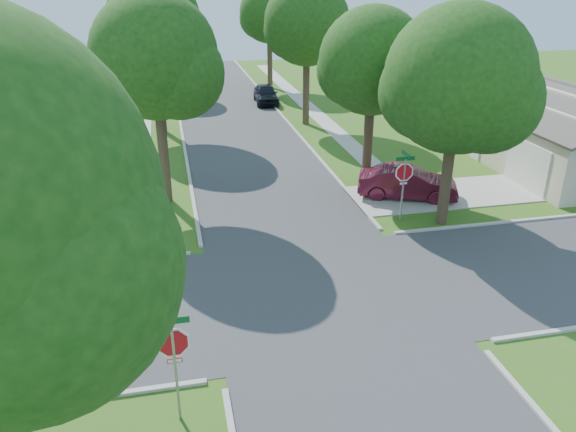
# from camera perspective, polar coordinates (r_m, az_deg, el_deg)

# --- Properties ---
(ground) EXTENTS (100.00, 100.00, 0.00)m
(ground) POSITION_cam_1_polar(r_m,az_deg,el_deg) (18.42, 3.38, -7.73)
(ground) COLOR #3C601A
(ground) RESTS_ON ground
(road_ns) EXTENTS (7.00, 100.00, 0.02)m
(road_ns) POSITION_cam_1_polar(r_m,az_deg,el_deg) (18.42, 3.38, -7.71)
(road_ns) COLOR #333335
(road_ns) RESTS_ON ground
(sidewalk_ne) EXTENTS (1.20, 40.00, 0.04)m
(sidewalk_ne) POSITION_cam_1_polar(r_m,az_deg,el_deg) (43.47, 2.01, 11.08)
(sidewalk_ne) COLOR #9E9B91
(sidewalk_ne) RESTS_ON ground
(sidewalk_nw) EXTENTS (1.20, 40.00, 0.04)m
(sidewalk_nw) POSITION_cam_1_polar(r_m,az_deg,el_deg) (42.22, -14.52, 9.96)
(sidewalk_nw) COLOR #9E9B91
(sidewalk_nw) RESTS_ON ground
(driveway) EXTENTS (8.80, 3.60, 0.05)m
(driveway) POSITION_cam_1_polar(r_m,az_deg,el_deg) (27.11, 15.59, 2.19)
(driveway) COLOR #9E9B91
(driveway) RESTS_ON ground
(stop_sign_sw) EXTENTS (1.05, 0.80, 2.98)m
(stop_sign_sw) POSITION_cam_1_polar(r_m,az_deg,el_deg) (12.87, -11.57, -12.96)
(stop_sign_sw) COLOR gray
(stop_sign_sw) RESTS_ON ground
(stop_sign_ne) EXTENTS (1.05, 0.80, 2.98)m
(stop_sign_ne) POSITION_cam_1_polar(r_m,az_deg,el_deg) (23.05, 11.71, 4.09)
(stop_sign_ne) COLOR gray
(stop_sign_ne) RESTS_ON ground
(tree_e_near) EXTENTS (4.97, 4.80, 8.28)m
(tree_e_near) POSITION_cam_1_polar(r_m,az_deg,el_deg) (26.06, 8.67, 14.80)
(tree_e_near) COLOR #38281C
(tree_e_near) RESTS_ON ground
(tree_e_mid) EXTENTS (5.59, 5.40, 9.21)m
(tree_e_mid) POSITION_cam_1_polar(r_m,az_deg,el_deg) (37.37, 2.02, 18.67)
(tree_e_mid) COLOR #38281C
(tree_e_mid) RESTS_ON ground
(tree_e_far) EXTENTS (5.17, 5.00, 8.72)m
(tree_e_far) POSITION_cam_1_polar(r_m,az_deg,el_deg) (50.05, -1.85, 19.68)
(tree_e_far) COLOR #38281C
(tree_e_far) RESTS_ON ground
(tree_w_near) EXTENTS (5.38, 5.20, 8.97)m
(tree_w_near) POSITION_cam_1_polar(r_m,az_deg,el_deg) (24.33, -13.23, 14.95)
(tree_w_near) COLOR #38281C
(tree_w_near) RESTS_ON ground
(tree_w_mid) EXTENTS (5.80, 5.60, 9.56)m
(tree_w_mid) POSITION_cam_1_polar(r_m,az_deg,el_deg) (36.21, -13.34, 18.29)
(tree_w_mid) COLOR #38281C
(tree_w_mid) RESTS_ON ground
(tree_w_far) EXTENTS (4.76, 4.60, 8.04)m
(tree_w_far) POSITION_cam_1_polar(r_m,az_deg,el_deg) (49.25, -13.26, 18.48)
(tree_w_far) COLOR #38281C
(tree_w_far) RESTS_ON ground
(tree_ne_corner) EXTENTS (5.80, 5.60, 8.66)m
(tree_ne_corner) POSITION_cam_1_polar(r_m,az_deg,el_deg) (22.44, 16.97, 12.48)
(tree_ne_corner) COLOR #38281C
(tree_ne_corner) RESTS_ON ground
(house_ne_near) EXTENTS (8.42, 13.60, 4.23)m
(house_ne_near) POSITION_cam_1_polar(r_m,az_deg,el_deg) (34.07, 25.18, 7.83)
(house_ne_near) COLOR beige
(house_ne_near) RESTS_ON ground
(house_ne_far) EXTENTS (8.42, 13.60, 4.23)m
(house_ne_far) POSITION_cam_1_polar(r_m,az_deg,el_deg) (49.23, 12.72, 13.82)
(house_ne_far) COLOR beige
(house_ne_far) RESTS_ON ground
(house_nw_far) EXTENTS (8.42, 13.60, 4.23)m
(house_nw_far) POSITION_cam_1_polar(r_m,az_deg,el_deg) (49.15, -26.38, 11.96)
(house_nw_far) COLOR beige
(house_nw_far) RESTS_ON ground
(car_driveway) EXTENTS (4.67, 3.11, 1.46)m
(car_driveway) POSITION_cam_1_polar(r_m,az_deg,el_deg) (26.04, 12.05, 3.32)
(car_driveway) COLOR #4C0F1F
(car_driveway) RESTS_ON ground
(car_curb_east) EXTENTS (1.95, 4.33, 1.44)m
(car_curb_east) POSITION_cam_1_polar(r_m,az_deg,el_deg) (44.43, -2.27, 12.29)
(car_curb_east) COLOR black
(car_curb_east) RESTS_ON ground
(car_curb_west) EXTENTS (1.89, 4.49, 1.29)m
(car_curb_west) POSITION_cam_1_polar(r_m,az_deg,el_deg) (49.70, -11.01, 13.04)
(car_curb_west) COLOR black
(car_curb_west) RESTS_ON ground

